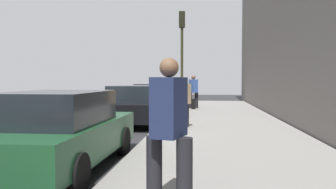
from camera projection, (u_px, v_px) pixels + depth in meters
name	position (u px, v px, depth m)	size (l,w,h in m)	color
ground_plane	(131.00, 128.00, 12.23)	(56.00, 56.00, 0.00)	#28282B
sidewalk	(223.00, 127.00, 11.88)	(28.00, 4.60, 0.15)	gray
lane_stripe_centre	(45.00, 127.00, 12.56)	(28.00, 0.14, 0.01)	gold
snow_bank_curb	(164.00, 113.00, 16.60)	(6.07, 0.56, 0.22)	white
parked_car_green	(61.00, 131.00, 6.50)	(4.50, 1.95, 1.51)	black
parked_car_black	(134.00, 105.00, 13.17)	(4.48, 1.97, 1.51)	black
parked_car_maroon	(153.00, 98.00, 18.52)	(4.68, 1.92, 1.51)	black
pedestrian_blue_coat	(193.00, 91.00, 18.99)	(0.59, 0.55, 1.84)	black
pedestrian_tan_coat	(183.00, 101.00, 11.32)	(0.49, 0.53, 1.67)	black
pedestrian_navy_coat	(169.00, 127.00, 4.24)	(0.57, 0.59, 1.85)	black
traffic_light_pole	(182.00, 46.00, 15.13)	(0.35, 0.26, 4.60)	#2D2D19
rolling_suitcase	(194.00, 104.00, 18.47)	(0.34, 0.22, 0.91)	black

